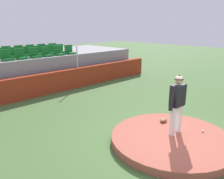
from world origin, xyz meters
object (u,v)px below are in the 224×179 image
at_px(baseball, 203,131).
at_px(fielding_glove, 163,120).
at_px(stadium_chair_1, 7,57).
at_px(stadium_chair_3, 35,54).
at_px(stadium_chair_11, 39,52).
at_px(stadium_chair_5, 58,52).
at_px(stadium_chair_16, 7,53).
at_px(stadium_chair_4, 47,53).
at_px(stadium_chair_12, 50,51).
at_px(stadium_chair_10, 27,53).
at_px(stadium_chair_20, 53,49).
at_px(stadium_chair_19, 43,50).
at_px(stadium_chair_2, 21,56).
at_px(stadium_chair_18, 31,51).
at_px(pitcher, 177,100).
at_px(stadium_chair_17, 20,52).
at_px(stadium_chair_6, 70,51).
at_px(stadium_chair_9, 14,54).
at_px(stadium_chair_13, 60,50).

relative_size(baseball, fielding_glove, 0.25).
xyz_separation_m(stadium_chair_1, stadium_chair_3, (1.38, -0.03, 0.00)).
bearing_deg(stadium_chair_11, stadium_chair_5, 128.50).
height_order(stadium_chair_11, stadium_chair_16, same).
height_order(stadium_chair_4, stadium_chair_12, same).
bearing_deg(stadium_chair_10, fielding_glove, 94.63).
bearing_deg(stadium_chair_20, stadium_chair_19, -3.20).
relative_size(stadium_chair_2, stadium_chair_12, 1.00).
relative_size(stadium_chair_18, stadium_chair_19, 1.00).
relative_size(stadium_chair_1, stadium_chair_11, 1.00).
bearing_deg(stadium_chair_20, stadium_chair_12, 50.83).
bearing_deg(pitcher, stadium_chair_16, 96.62).
relative_size(stadium_chair_17, stadium_chair_20, 1.00).
relative_size(stadium_chair_1, stadium_chair_4, 1.00).
xyz_separation_m(stadium_chair_6, stadium_chair_16, (-2.78, 1.80, 0.00)).
xyz_separation_m(stadium_chair_5, stadium_chair_19, (0.04, 1.81, 0.00)).
distance_m(stadium_chair_18, stadium_chair_20, 1.44).
bearing_deg(stadium_chair_4, stadium_chair_16, -52.76).
xyz_separation_m(stadium_chair_16, stadium_chair_17, (0.70, 0.02, 0.00)).
height_order(baseball, stadium_chair_3, stadium_chair_3).
bearing_deg(stadium_chair_6, stadium_chair_18, -51.51).
distance_m(stadium_chair_2, stadium_chair_20, 3.35).
bearing_deg(stadium_chair_16, stadium_chair_17, -178.21).
distance_m(baseball, stadium_chair_9, 9.62).
relative_size(stadium_chair_13, stadium_chair_20, 1.00).
relative_size(stadium_chair_2, stadium_chair_4, 1.00).
bearing_deg(stadium_chair_17, stadium_chair_6, 138.86).
distance_m(stadium_chair_11, stadium_chair_18, 0.89).
xyz_separation_m(stadium_chair_9, stadium_chair_19, (2.09, 0.94, 0.00)).
bearing_deg(stadium_chair_4, stadium_chair_10, -54.12).
xyz_separation_m(pitcher, stadium_chair_16, (-0.92, 9.73, 0.61)).
bearing_deg(baseball, stadium_chair_11, 91.27).
bearing_deg(pitcher, stadium_chair_2, 98.11).
height_order(stadium_chair_1, stadium_chair_2, same).
distance_m(stadium_chair_2, stadium_chair_19, 2.80).
xyz_separation_m(pitcher, stadium_chair_19, (1.18, 9.75, 0.61)).
height_order(stadium_chair_6, stadium_chair_13, same).
bearing_deg(baseball, stadium_chair_9, 99.44).
distance_m(stadium_chair_11, stadium_chair_19, 1.19).
distance_m(stadium_chair_10, stadium_chair_17, 0.91).
distance_m(stadium_chair_10, stadium_chair_13, 2.04).
bearing_deg(stadium_chair_10, stadium_chair_4, 125.88).
relative_size(stadium_chair_1, stadium_chair_10, 1.00).
xyz_separation_m(stadium_chair_4, stadium_chair_11, (-0.01, 0.89, 0.00)).
relative_size(pitcher, stadium_chair_16, 3.52).
bearing_deg(stadium_chair_5, stadium_chair_1, -0.37).
distance_m(stadium_chair_3, stadium_chair_6, 2.11).
bearing_deg(stadium_chair_4, stadium_chair_11, -89.44).
bearing_deg(stadium_chair_11, stadium_chair_13, -179.77).
distance_m(stadium_chair_3, stadium_chair_17, 1.82).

